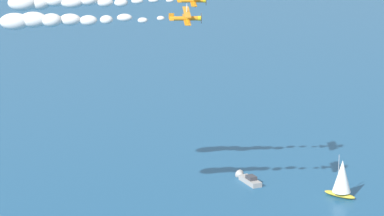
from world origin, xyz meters
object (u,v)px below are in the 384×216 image
(wingwalker_wingman, at_px, (187,7))
(sailboat_far_stbd, at_px, (342,178))
(biplane_lead, at_px, (193,0))
(biplane_wingman, at_px, (187,18))
(motorboat_inshore, at_px, (248,179))

(wingwalker_wingman, bearing_deg, sailboat_far_stbd, 65.29)
(biplane_lead, height_order, biplane_wingman, biplane_lead)
(biplane_lead, bearing_deg, sailboat_far_stbd, 41.54)
(motorboat_inshore, xyz_separation_m, biplane_lead, (-2.93, -23.99, 49.61))
(motorboat_inshore, distance_m, biplane_wingman, 63.44)
(sailboat_far_stbd, xyz_separation_m, biplane_lead, (-28.60, -25.34, 45.39))
(biplane_wingman, height_order, wingwalker_wingman, wingwalker_wingman)
(motorboat_inshore, distance_m, biplane_lead, 55.19)
(sailboat_far_stbd, distance_m, biplane_lead, 59.34)
(biplane_wingman, bearing_deg, biplane_lead, 116.51)
(sailboat_far_stbd, height_order, biplane_wingman, biplane_wingman)
(sailboat_far_stbd, bearing_deg, motorboat_inshore, -176.99)
(biplane_lead, relative_size, biplane_wingman, 1.00)
(biplane_lead, relative_size, wingwalker_wingman, 3.87)
(motorboat_inshore, bearing_deg, biplane_wingman, -82.18)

